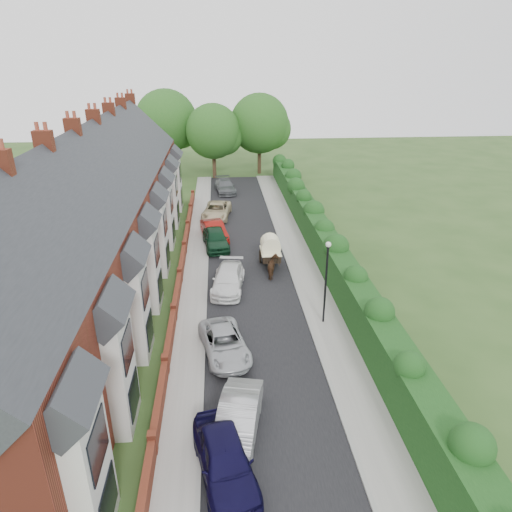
# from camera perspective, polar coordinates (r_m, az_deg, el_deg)

# --- Properties ---
(ground) EXTENTS (140.00, 140.00, 0.00)m
(ground) POSITION_cam_1_polar(r_m,az_deg,el_deg) (23.66, 2.22, -13.85)
(ground) COLOR #2D4C1E
(ground) RESTS_ON ground
(road) EXTENTS (6.00, 58.00, 0.02)m
(road) POSITION_cam_1_polar(r_m,az_deg,el_deg) (32.99, -0.88, -2.23)
(road) COLOR black
(road) RESTS_ON ground
(pavement_hedge_side) EXTENTS (2.20, 58.00, 0.12)m
(pavement_hedge_side) POSITION_cam_1_polar(r_m,az_deg,el_deg) (33.46, 6.14, -1.89)
(pavement_hedge_side) COLOR gray
(pavement_hedge_side) RESTS_ON ground
(pavement_house_side) EXTENTS (1.70, 58.00, 0.12)m
(pavement_house_side) POSITION_cam_1_polar(r_m,az_deg,el_deg) (32.97, -7.58, -2.37)
(pavement_house_side) COLOR gray
(pavement_house_side) RESTS_ON ground
(kerb_hedge_side) EXTENTS (0.18, 58.00, 0.13)m
(kerb_hedge_side) POSITION_cam_1_polar(r_m,az_deg,el_deg) (33.28, 4.37, -1.95)
(kerb_hedge_side) COLOR gray
(kerb_hedge_side) RESTS_ON ground
(kerb_house_side) EXTENTS (0.18, 58.00, 0.13)m
(kerb_house_side) POSITION_cam_1_polar(r_m,az_deg,el_deg) (32.93, -6.19, -2.32)
(kerb_house_side) COLOR gray
(kerb_house_side) RESTS_ON ground
(hedge) EXTENTS (2.10, 58.00, 2.85)m
(hedge) POSITION_cam_1_polar(r_m,az_deg,el_deg) (33.21, 9.31, 0.64)
(hedge) COLOR #113613
(hedge) RESTS_ON ground
(terrace_row) EXTENTS (9.05, 40.50, 11.50)m
(terrace_row) POSITION_cam_1_polar(r_m,az_deg,el_deg) (31.44, -20.06, 3.76)
(terrace_row) COLOR maroon
(terrace_row) RESTS_ON ground
(garden_wall_row) EXTENTS (0.35, 40.35, 1.10)m
(garden_wall_row) POSITION_cam_1_polar(r_m,az_deg,el_deg) (31.97, -9.48, -2.56)
(garden_wall_row) COLOR brown
(garden_wall_row) RESTS_ON ground
(lamppost) EXTENTS (0.32, 0.32, 5.16)m
(lamppost) POSITION_cam_1_polar(r_m,az_deg,el_deg) (25.87, 8.80, -2.07)
(lamppost) COLOR black
(lamppost) RESTS_ON ground
(tree_far_left) EXTENTS (7.14, 6.80, 9.29)m
(tree_far_left) POSITION_cam_1_polar(r_m,az_deg,el_deg) (59.35, -5.04, 15.11)
(tree_far_left) COLOR #332316
(tree_far_left) RESTS_ON ground
(tree_far_right) EXTENTS (7.98, 7.60, 10.31)m
(tree_far_right) POSITION_cam_1_polar(r_m,az_deg,el_deg) (61.52, 0.80, 16.06)
(tree_far_right) COLOR #332316
(tree_far_right) RESTS_ON ground
(tree_far_back) EXTENTS (8.40, 8.00, 10.82)m
(tree_far_back) POSITION_cam_1_polar(r_m,az_deg,el_deg) (62.50, -10.74, 16.07)
(tree_far_back) COLOR #332316
(tree_far_back) RESTS_ON ground
(car_navy) EXTENTS (2.83, 5.02, 1.61)m
(car_navy) POSITION_cam_1_polar(r_m,az_deg,el_deg) (18.41, -3.93, -23.98)
(car_navy) COLOR black
(car_navy) RESTS_ON ground
(car_silver_a) EXTENTS (2.51, 4.82, 1.51)m
(car_silver_a) POSITION_cam_1_polar(r_m,az_deg,el_deg) (19.85, -2.28, -19.76)
(car_silver_a) COLOR #A0A0A4
(car_silver_a) RESTS_ON ground
(car_silver_b) EXTENTS (3.03, 4.99, 1.29)m
(car_silver_b) POSITION_cam_1_polar(r_m,az_deg,el_deg) (24.34, -3.96, -10.81)
(car_silver_b) COLOR #B7BBBF
(car_silver_b) RESTS_ON ground
(car_white) EXTENTS (2.62, 5.09, 1.41)m
(car_white) POSITION_cam_1_polar(r_m,az_deg,el_deg) (30.66, -3.49, -2.93)
(car_white) COLOR white
(car_white) RESTS_ON ground
(car_green) EXTENTS (2.44, 4.89, 1.60)m
(car_green) POSITION_cam_1_polar(r_m,az_deg,el_deg) (37.39, -5.06, 2.21)
(car_green) COLOR #0F331D
(car_green) RESTS_ON ground
(car_red) EXTENTS (2.61, 4.82, 1.51)m
(car_red) POSITION_cam_1_polar(r_m,az_deg,el_deg) (39.28, -5.25, 3.20)
(car_red) COLOR maroon
(car_red) RESTS_ON ground
(car_beige) EXTENTS (3.17, 5.54, 1.46)m
(car_beige) POSITION_cam_1_polar(r_m,az_deg,el_deg) (44.58, -4.94, 5.68)
(car_beige) COLOR beige
(car_beige) RESTS_ON ground
(car_grey) EXTENTS (2.63, 5.23, 1.46)m
(car_grey) POSITION_cam_1_polar(r_m,az_deg,el_deg) (53.33, -3.88, 8.71)
(car_grey) COLOR #595D61
(car_grey) RESTS_ON ground
(horse) EXTENTS (1.05, 1.88, 1.50)m
(horse) POSITION_cam_1_polar(r_m,az_deg,el_deg) (32.25, 2.19, -1.42)
(horse) COLOR #412818
(horse) RESTS_ON ground
(horse_cart) EXTENTS (1.51, 3.35, 2.42)m
(horse_cart) POSITION_cam_1_polar(r_m,az_deg,el_deg) (33.74, 1.82, 0.93)
(horse_cart) COLOR black
(horse_cart) RESTS_ON ground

